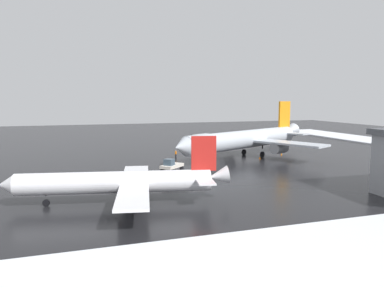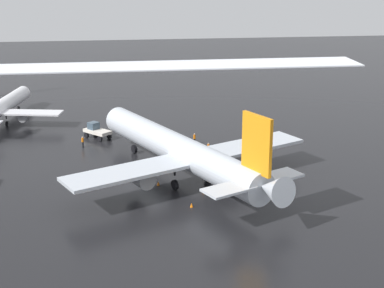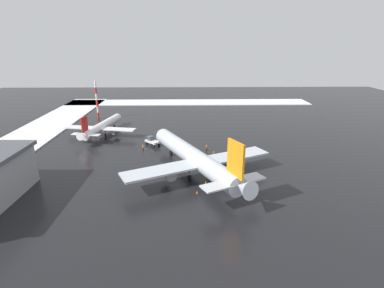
{
  "view_description": "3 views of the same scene",
  "coord_description": "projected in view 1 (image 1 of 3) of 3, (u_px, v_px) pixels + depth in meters",
  "views": [
    {
      "loc": [
        -20.35,
        -72.96,
        12.75
      ],
      "look_at": [
        4.6,
        2.95,
        3.1
      ],
      "focal_mm": 35.0,
      "sensor_mm": 36.0,
      "label": 1
    },
    {
      "loc": [
        88.19,
        -7.11,
        28.11
      ],
      "look_at": [
        8.14,
        2.99,
        2.2
      ],
      "focal_mm": 55.0,
      "sensor_mm": 36.0,
      "label": 2
    },
    {
      "loc": [
        77.58,
        -1.3,
        28.07
      ],
      "look_at": [
        7.23,
        0.17,
        4.03
      ],
      "focal_mm": 28.0,
      "sensor_mm": 36.0,
      "label": 3
    }
  ],
  "objects": [
    {
      "name": "ground_plane",
      "position": [
        175.0,
        161.0,
        76.65
      ],
      "size": [
        240.0,
        240.0,
        0.0
      ],
      "primitive_type": "plane",
      "color": "black"
    },
    {
      "name": "snow_bank_far",
      "position": [
        346.0,
        259.0,
        29.48
      ],
      "size": [
        152.0,
        16.0,
        0.33
      ],
      "primitive_type": "cube",
      "color": "white",
      "rests_on": "ground_plane"
    },
    {
      "name": "airplane_parked_portside",
      "position": [
        247.0,
        139.0,
        81.75
      ],
      "size": [
        38.16,
        32.48,
        12.17
      ],
      "rotation": [
        0.0,
        0.0,
        3.6
      ],
      "color": "silver",
      "rests_on": "ground_plane"
    },
    {
      "name": "airplane_far_rear",
      "position": [
        121.0,
        182.0,
        45.37
      ],
      "size": [
        27.55,
        23.04,
        8.22
      ],
      "rotation": [
        0.0,
        0.0,
        2.95
      ],
      "color": "white",
      "rests_on": "ground_plane"
    },
    {
      "name": "pushback_tug",
      "position": [
        171.0,
        165.0,
        64.91
      ],
      "size": [
        4.85,
        4.76,
        2.5
      ],
      "rotation": [
        0.0,
        0.0,
        3.9
      ],
      "color": "silver",
      "rests_on": "ground_plane"
    },
    {
      "name": "ground_crew_beside_wing",
      "position": [
        196.0,
        152.0,
        83.88
      ],
      "size": [
        0.36,
        0.36,
        1.71
      ],
      "rotation": [
        0.0,
        0.0,
        2.86
      ],
      "color": "black",
      "rests_on": "ground_plane"
    },
    {
      "name": "ground_crew_mid_apron",
      "position": [
        176.0,
        154.0,
        80.95
      ],
      "size": [
        0.36,
        0.36,
        1.71
      ],
      "rotation": [
        0.0,
        0.0,
        3.97
      ],
      "color": "black",
      "rests_on": "ground_plane"
    },
    {
      "name": "ground_crew_by_nose_gear",
      "position": [
        200.0,
        168.0,
        64.52
      ],
      "size": [
        0.36,
        0.36,
        1.71
      ],
      "rotation": [
        0.0,
        0.0,
        1.25
      ],
      "color": "black",
      "rests_on": "ground_plane"
    },
    {
      "name": "traffic_cone_near_nose",
      "position": [
        260.0,
        154.0,
        85.77
      ],
      "size": [
        0.36,
        0.36,
        0.55
      ],
      "primitive_type": "cone",
      "color": "orange",
      "rests_on": "ground_plane"
    },
    {
      "name": "traffic_cone_mid_line",
      "position": [
        281.0,
        154.0,
        85.21
      ],
      "size": [
        0.36,
        0.36,
        0.55
      ],
      "primitive_type": "cone",
      "color": "orange",
      "rests_on": "ground_plane"
    },
    {
      "name": "traffic_cone_wingtip_side",
      "position": [
        260.0,
        158.0,
        79.73
      ],
      "size": [
        0.36,
        0.36,
        0.55
      ],
      "primitive_type": "cone",
      "color": "orange",
      "rests_on": "ground_plane"
    }
  ]
}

